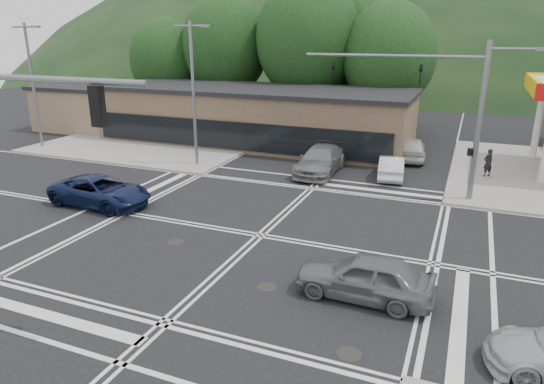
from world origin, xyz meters
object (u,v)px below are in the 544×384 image
at_px(car_queue_b, 411,149).
at_px(pedestrian, 488,163).
at_px(car_blue_west, 100,191).
at_px(car_northbound, 321,160).
at_px(car_grey_center, 365,276).
at_px(car_queue_a, 391,167).

bearing_deg(car_queue_b, pedestrian, 141.15).
bearing_deg(car_blue_west, car_queue_b, -38.63).
height_order(car_northbound, pedestrian, pedestrian).
height_order(car_grey_center, car_queue_a, car_grey_center).
bearing_deg(pedestrian, car_queue_b, -71.83).
relative_size(car_blue_west, car_queue_a, 1.29).
height_order(car_queue_b, pedestrian, pedestrian).
relative_size(car_grey_center, car_queue_a, 1.10).
bearing_deg(car_queue_b, car_queue_a, 76.85).
bearing_deg(car_queue_b, car_northbound, 42.29).
bearing_deg(car_queue_b, car_blue_west, 42.43).
distance_m(car_queue_a, pedestrian, 5.68).
distance_m(car_grey_center, car_queue_a, 14.47).
bearing_deg(car_blue_west, car_northbound, -38.55).
height_order(car_queue_a, car_queue_b, car_queue_b).
distance_m(car_northbound, pedestrian, 9.89).
bearing_deg(car_northbound, car_queue_b, 47.84).
height_order(car_queue_a, pedestrian, pedestrian).
xyz_separation_m(car_blue_west, pedestrian, (18.07, 12.49, 0.25)).
distance_m(car_blue_west, car_queue_a, 16.53).
bearing_deg(pedestrian, car_blue_west, -5.19).
xyz_separation_m(car_grey_center, car_queue_b, (-0.92, 19.35, 0.01)).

